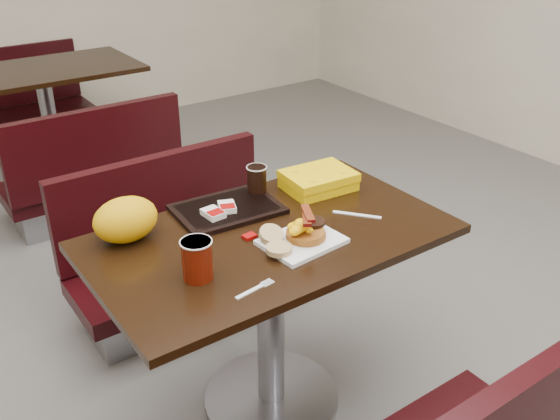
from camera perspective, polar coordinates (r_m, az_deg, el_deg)
floor at (r=2.54m, az=-0.79°, el=-17.02°), size 6.00×7.00×0.01m
table_near at (r=2.29m, az=-0.85°, el=-10.33°), size 1.20×0.70×0.75m
bench_near_n at (r=2.81m, az=-8.96°, el=-3.27°), size 1.00×0.46×0.72m
table_far at (r=4.45m, az=-20.30°, el=7.37°), size 1.20×0.70×0.75m
bench_far_s at (r=3.82m, az=-17.22°, el=4.40°), size 1.00×0.46×0.72m
bench_far_n at (r=5.11m, az=-22.57°, el=9.26°), size 1.00×0.46×0.72m
platter at (r=2.02m, az=2.02°, el=-2.90°), size 0.26×0.21×0.01m
pancake_stack at (r=2.03m, az=2.39°, el=-2.17°), size 0.15×0.15×0.03m
sausage_patty at (r=2.06m, az=3.03°, el=-1.12°), size 0.09×0.09×0.01m
scrambled_eggs at (r=1.99m, az=1.93°, el=-1.52°), size 0.11×0.10×0.05m
bacon_strips at (r=1.99m, az=2.47°, el=-0.62°), size 0.14×0.15×0.01m
muffin_bottom at (r=1.95m, az=-0.09°, el=-3.60°), size 0.09×0.09×0.02m
muffin_top at (r=2.01m, az=-0.80°, el=-2.25°), size 0.08×0.09×0.05m
coffee_cup_near at (r=1.84m, az=-7.60°, el=-4.54°), size 0.10×0.10×0.13m
fork at (r=1.80m, az=-2.81°, el=-7.50°), size 0.14×0.04×0.00m
knife at (r=2.21m, az=7.07°, el=-0.43°), size 0.12×0.14×0.00m
condiment_syrup at (r=2.04m, az=-7.08°, el=-2.96°), size 0.04×0.03×0.01m
condiment_ketchup at (r=2.06m, az=-2.82°, el=-2.41°), size 0.05×0.04×0.01m
tray at (r=2.23m, az=-4.85°, el=0.08°), size 0.38×0.29×0.02m
hashbrown_sleeve_left at (r=2.16m, az=-6.15°, el=-0.30°), size 0.06×0.08×0.02m
hashbrown_sleeve_right at (r=2.20m, az=-4.88°, el=0.29°), size 0.08×0.09×0.02m
coffee_cup_far at (r=2.32m, az=-2.14°, el=2.86°), size 0.09×0.09×0.10m
clamshell at (r=2.38m, az=3.54°, el=2.74°), size 0.27×0.22×0.07m
paper_bag at (r=2.07m, az=-13.97°, el=-0.86°), size 0.24×0.20×0.15m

